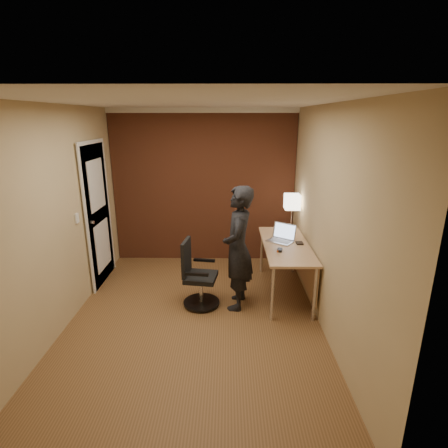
{
  "coord_description": "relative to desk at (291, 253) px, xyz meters",
  "views": [
    {
      "loc": [
        0.4,
        -3.71,
        2.35
      ],
      "look_at": [
        0.35,
        0.55,
        1.05
      ],
      "focal_mm": 28.0,
      "sensor_mm": 36.0,
      "label": 1
    }
  ],
  "objects": [
    {
      "name": "mouse",
      "position": [
        -0.2,
        -0.27,
        0.14
      ],
      "size": [
        0.08,
        0.11,
        0.03
      ],
      "primitive_type": "cube",
      "rotation": [
        0.0,
        0.0,
        -0.24
      ],
      "color": "black",
      "rests_on": "desk"
    },
    {
      "name": "desk_lamp",
      "position": [
        0.1,
        0.65,
        0.55
      ],
      "size": [
        0.22,
        0.22,
        0.54
      ],
      "color": "silver",
      "rests_on": "desk"
    },
    {
      "name": "laptop",
      "position": [
        -0.11,
        0.12,
        0.19
      ],
      "size": [
        0.42,
        0.4,
        0.23
      ],
      "color": "silver",
      "rests_on": "desk"
    },
    {
      "name": "wallet",
      "position": [
        0.11,
        -0.0,
        0.14
      ],
      "size": [
        0.09,
        0.11,
        0.02
      ],
      "primitive_type": "cube",
      "rotation": [
        0.0,
        0.0,
        0.02
      ],
      "color": "black",
      "rests_on": "desk"
    },
    {
      "name": "room",
      "position": [
        -1.53,
        0.84,
        0.77
      ],
      "size": [
        4.0,
        4.0,
        4.0
      ],
      "color": "brown",
      "rests_on": "ground"
    },
    {
      "name": "office_chair",
      "position": [
        -1.25,
        -0.33,
        -0.22
      ],
      "size": [
        0.47,
        0.52,
        0.87
      ],
      "color": "black",
      "rests_on": "ground"
    },
    {
      "name": "person",
      "position": [
        -0.73,
        -0.34,
        0.19
      ],
      "size": [
        0.46,
        0.62,
        1.58
      ],
      "primitive_type": "imported",
      "rotation": [
        0.0,
        0.0,
        -1.71
      ],
      "color": "black",
      "rests_on": "ground"
    },
    {
      "name": "desk",
      "position": [
        0.0,
        0.0,
        0.0
      ],
      "size": [
        0.6,
        1.5,
        0.73
      ],
      "color": "tan",
      "rests_on": "ground"
    }
  ]
}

